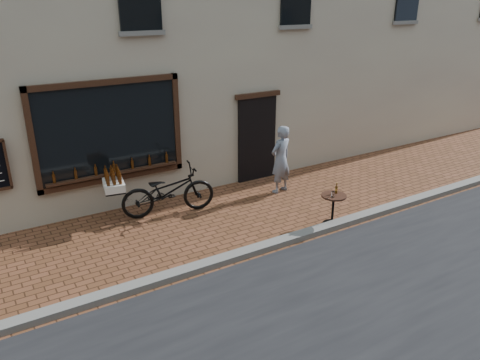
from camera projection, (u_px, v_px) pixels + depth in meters
ground at (271, 254)px, 8.90m from camera, size 90.00×90.00×0.00m
kerb at (265, 247)px, 9.04m from camera, size 90.00×0.25×0.12m
cargo_bicycle at (166, 191)px, 10.34m from camera, size 2.48×1.07×1.17m
bistro_table at (333, 203)px, 9.87m from camera, size 0.53×0.53×0.92m
pedestrian at (281, 159)px, 11.43m from camera, size 0.69×0.53×1.69m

